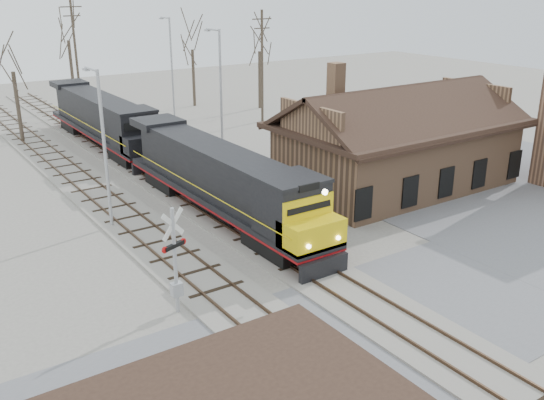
{
  "coord_description": "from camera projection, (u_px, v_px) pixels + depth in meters",
  "views": [
    {
      "loc": [
        -15.36,
        -14.13,
        12.35
      ],
      "look_at": [
        0.37,
        9.0,
        2.25
      ],
      "focal_mm": 40.0,
      "sensor_mm": 36.0,
      "label": 1
    }
  ],
  "objects": [
    {
      "name": "ground",
      "position": [
        395.0,
        322.0,
        23.31
      ],
      "size": [
        140.0,
        140.0,
        0.0
      ],
      "primitive_type": "plane",
      "color": "gray",
      "rests_on": "ground"
    },
    {
      "name": "road",
      "position": [
        395.0,
        322.0,
        23.3
      ],
      "size": [
        60.0,
        9.0,
        0.03
      ],
      "primitive_type": "cube",
      "color": "slate",
      "rests_on": "ground"
    },
    {
      "name": "track_main",
      "position": [
        208.0,
        208.0,
        34.95
      ],
      "size": [
        3.4,
        90.0,
        0.24
      ],
      "color": "gray",
      "rests_on": "ground"
    },
    {
      "name": "track_siding",
      "position": [
        135.0,
        224.0,
        32.57
      ],
      "size": [
        3.4,
        90.0,
        0.24
      ],
      "color": "gray",
      "rests_on": "ground"
    },
    {
      "name": "depot",
      "position": [
        397.0,
        149.0,
        38.17
      ],
      "size": [
        15.2,
        9.31,
        7.9
      ],
      "color": "#8D6548",
      "rests_on": "ground"
    },
    {
      "name": "locomotive_lead",
      "position": [
        224.0,
        182.0,
        32.74
      ],
      "size": [
        2.76,
        18.51,
        4.11
      ],
      "color": "black",
      "rests_on": "ground"
    },
    {
      "name": "locomotive_trailing",
      "position": [
        104.0,
        120.0,
        47.36
      ],
      "size": [
        2.76,
        18.51,
        3.89
      ],
      "color": "black",
      "rests_on": "ground"
    },
    {
      "name": "crossbuck_far",
      "position": [
        175.0,
        265.0,
        23.38
      ],
      "size": [
        1.21,
        0.5,
        4.4
      ],
      "rotation": [
        0.0,
        0.0,
        3.49
      ],
      "color": "#A5A8AD",
      "rests_on": "ground"
    },
    {
      "name": "streetlight_a",
      "position": [
        103.0,
        141.0,
        30.92
      ],
      "size": [
        0.25,
        2.04,
        8.33
      ],
      "color": "#A5A8AD",
      "rests_on": "ground"
    },
    {
      "name": "streetlight_b",
      "position": [
        220.0,
        90.0,
        42.21
      ],
      "size": [
        0.25,
        2.04,
        9.37
      ],
      "color": "#A5A8AD",
      "rests_on": "ground"
    },
    {
      "name": "streetlight_c",
      "position": [
        171.0,
        65.0,
        54.97
      ],
      "size": [
        0.25,
        2.04,
        9.42
      ],
      "color": "#A5A8AD",
      "rests_on": "ground"
    },
    {
      "name": "utility_pole_b",
      "position": [
        76.0,
        56.0,
        57.32
      ],
      "size": [
        2.0,
        0.24,
        10.98
      ],
      "color": "#382D23",
      "rests_on": "ground"
    },
    {
      "name": "utility_pole_c",
      "position": [
        262.0,
        64.0,
        55.22
      ],
      "size": [
        2.0,
        0.24,
        10.04
      ],
      "color": "#382D23",
      "rests_on": "ground"
    },
    {
      "name": "tree_b",
      "position": [
        11.0,
        60.0,
        47.27
      ],
      "size": [
        3.8,
        3.8,
        9.31
      ],
      "color": "#382D23",
      "rests_on": "ground"
    },
    {
      "name": "tree_c",
      "position": [
        67.0,
        28.0,
        59.09
      ],
      "size": [
        4.62,
        4.62,
        11.33
      ],
      "color": "#382D23",
      "rests_on": "ground"
    },
    {
      "name": "tree_d",
      "position": [
        192.0,
        40.0,
        61.8
      ],
      "size": [
        3.87,
        3.87,
        9.48
      ],
      "color": "#382D23",
      "rests_on": "ground"
    },
    {
      "name": "tree_e",
      "position": [
        259.0,
        42.0,
        60.7
      ],
      "size": [
        3.84,
        3.84,
        9.4
      ],
      "color": "#382D23",
      "rests_on": "ground"
    }
  ]
}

